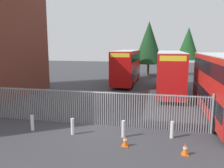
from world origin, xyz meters
TOP-DOWN VIEW (x-y plane):
  - ground_plane at (0.00, 8.00)m, footprint 100.00×100.00m
  - palisade_fence at (-0.88, 0.00)m, footprint 15.38×0.14m
  - double_decker_bus_near_gate at (8.08, 3.40)m, footprint 2.54×10.81m
  - double_decker_bus_behind_fence_left at (4.71, 11.04)m, footprint 2.54×10.81m
  - double_decker_bus_behind_fence_right at (-0.64, 16.40)m, footprint 2.54×10.81m
  - bollard_near_left at (-3.64, -1.76)m, footprint 0.20×0.20m
  - bollard_center_front at (-1.05, -1.83)m, footprint 0.20×0.20m
  - bollard_near_right at (1.85, -1.60)m, footprint 0.20×0.20m
  - bollard_far_right at (4.48, -1.15)m, footprint 0.20×0.20m
  - traffic_cone_by_gate at (4.99, -3.05)m, footprint 0.34×0.34m
  - traffic_cone_mid_forecourt at (2.13, -2.73)m, footprint 0.34×0.34m
  - tree_tall_back at (1.73, 24.92)m, footprint 4.82×4.82m
  - tree_short_side at (8.29, 27.94)m, footprint 3.87×3.87m

SIDE VIEW (x-z plane):
  - ground_plane at x=0.00m, z-range 0.00..0.00m
  - traffic_cone_by_gate at x=4.99m, z-range -0.01..0.58m
  - traffic_cone_mid_forecourt at x=2.13m, z-range -0.01..0.58m
  - bollard_near_left at x=-3.64m, z-range 0.00..0.95m
  - bollard_center_front at x=-1.05m, z-range 0.00..0.95m
  - bollard_near_right at x=1.85m, z-range 0.00..0.95m
  - bollard_far_right at x=4.48m, z-range 0.00..0.95m
  - palisade_fence at x=-0.88m, z-range 0.01..2.36m
  - double_decker_bus_near_gate at x=8.08m, z-range 0.21..4.63m
  - double_decker_bus_behind_fence_left at x=4.71m, z-range 0.21..4.63m
  - double_decker_bus_behind_fence_right at x=-0.64m, z-range 0.21..4.63m
  - tree_short_side at x=8.29m, z-range 1.30..9.46m
  - tree_tall_back at x=1.73m, z-range 1.04..10.02m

